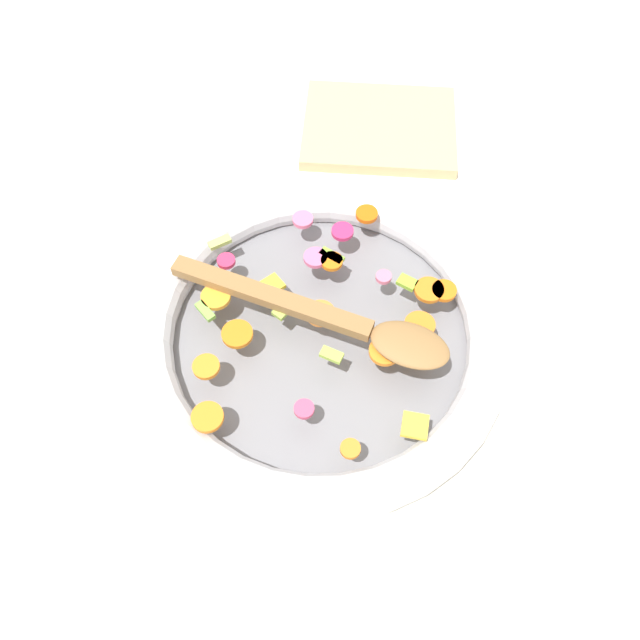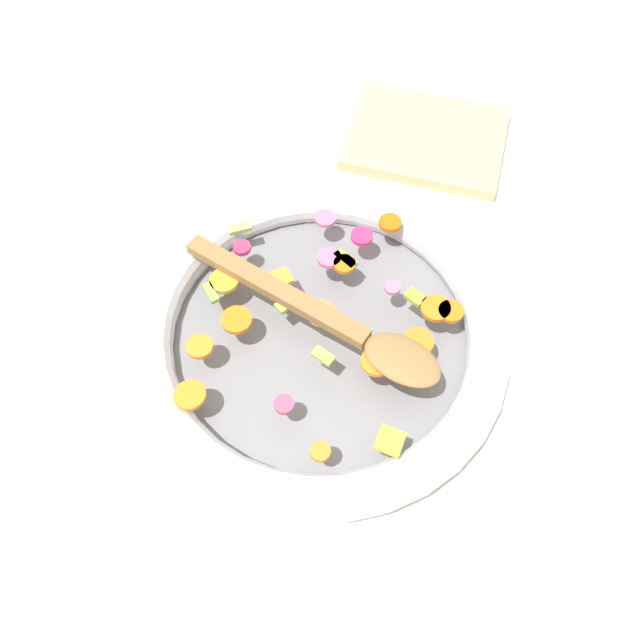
{
  "view_description": "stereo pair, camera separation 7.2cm",
  "coord_description": "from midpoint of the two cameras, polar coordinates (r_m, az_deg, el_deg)",
  "views": [
    {
      "loc": [
        -0.03,
        0.37,
        0.66
      ],
      "look_at": [
        0.0,
        0.0,
        0.05
      ],
      "focal_mm": 35.0,
      "sensor_mm": 36.0,
      "label": 1
    },
    {
      "loc": [
        -0.1,
        0.36,
        0.66
      ],
      "look_at": [
        0.0,
        0.0,
        0.05
      ],
      "focal_mm": 35.0,
      "sensor_mm": 36.0,
      "label": 2
    }
  ],
  "objects": [
    {
      "name": "wooden_spoon",
      "position": [
        0.7,
        -1.44,
        -0.2
      ],
      "size": [
        0.33,
        0.14,
        0.01
      ],
      "color": "olive",
      "rests_on": "chopped_vegetables"
    },
    {
      "name": "ground_plane",
      "position": [
        0.76,
        -2.69,
        -2.17
      ],
      "size": [
        4.0,
        4.0,
        0.0
      ],
      "primitive_type": "plane",
      "color": "silver"
    },
    {
      "name": "skillet",
      "position": [
        0.74,
        -2.76,
        -1.35
      ],
      "size": [
        0.45,
        0.45,
        0.05
      ],
      "color": "slate",
      "rests_on": "ground_plane"
    },
    {
      "name": "chopped_vegetables",
      "position": [
        0.72,
        -3.05,
        0.83
      ],
      "size": [
        0.31,
        0.35,
        0.01
      ],
      "color": "orange",
      "rests_on": "skillet"
    },
    {
      "name": "cutting_board",
      "position": [
        0.98,
        3.28,
        17.0
      ],
      "size": [
        0.23,
        0.18,
        0.02
      ],
      "color": "tan",
      "rests_on": "ground_plane"
    }
  ]
}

